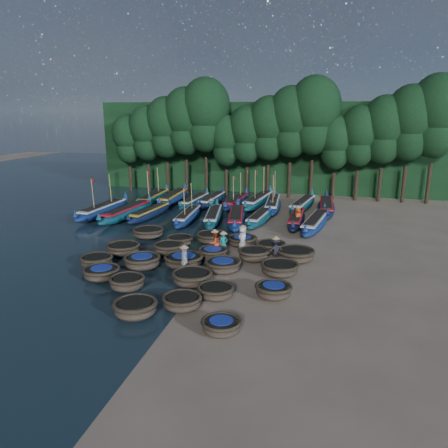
% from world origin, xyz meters
% --- Properties ---
extents(ground, '(120.00, 120.00, 0.00)m').
position_xyz_m(ground, '(0.00, 0.00, 0.00)').
color(ground, gray).
rests_on(ground, ground).
extents(foliage_wall, '(40.00, 3.00, 10.00)m').
position_xyz_m(foliage_wall, '(0.00, 23.50, 5.00)').
color(foliage_wall, black).
rests_on(foliage_wall, ground).
extents(coracle_2, '(2.23, 2.23, 0.78)m').
position_xyz_m(coracle_2, '(-1.68, -9.93, 0.44)').
color(coracle_2, '#4C3D2F').
rests_on(coracle_2, ground).
extents(coracle_3, '(2.03, 2.03, 0.70)m').
position_xyz_m(coracle_3, '(0.13, -8.70, 0.40)').
color(coracle_3, '#4C3D2F').
rests_on(coracle_3, ground).
extents(coracle_4, '(2.12, 2.12, 0.64)m').
position_xyz_m(coracle_4, '(2.47, -10.52, 0.37)').
color(coracle_4, '#4C3D2F').
rests_on(coracle_4, ground).
extents(coracle_5, '(2.24, 2.24, 0.72)m').
position_xyz_m(coracle_5, '(-5.40, -6.21, 0.42)').
color(coracle_5, '#4C3D2F').
rests_on(coracle_5, ground).
extents(coracle_6, '(2.23, 2.23, 0.75)m').
position_xyz_m(coracle_6, '(-3.40, -7.21, 0.43)').
color(coracle_6, '#4C3D2F').
rests_on(coracle_6, ground).
extents(coracle_7, '(2.29, 2.29, 0.78)m').
position_xyz_m(coracle_7, '(-0.29, -5.81, 0.45)').
color(coracle_7, '#4C3D2F').
rests_on(coracle_7, ground).
extents(coracle_8, '(1.87, 1.87, 0.69)m').
position_xyz_m(coracle_8, '(1.36, -7.15, 0.39)').
color(coracle_8, '#4C3D2F').
rests_on(coracle_8, ground).
extents(coracle_9, '(2.25, 2.25, 0.73)m').
position_xyz_m(coracle_9, '(4.14, -6.42, 0.42)').
color(coracle_9, '#4C3D2F').
rests_on(coracle_9, ground).
extents(coracle_10, '(2.26, 2.26, 0.74)m').
position_xyz_m(coracle_10, '(-6.65, -4.52, 0.42)').
color(coracle_10, '#4C3D2F').
rests_on(coracle_10, ground).
extents(coracle_11, '(2.19, 2.19, 0.81)m').
position_xyz_m(coracle_11, '(-3.93, -4.09, 0.47)').
color(coracle_11, '#4C3D2F').
rests_on(coracle_11, ground).
extents(coracle_12, '(2.36, 2.36, 0.77)m').
position_xyz_m(coracle_12, '(-1.63, -3.26, 0.45)').
color(coracle_12, '#4C3D2F').
rests_on(coracle_12, ground).
extents(coracle_13, '(2.32, 2.32, 0.71)m').
position_xyz_m(coracle_13, '(0.82, -3.46, 0.41)').
color(coracle_13, '#4C3D2F').
rests_on(coracle_13, ground).
extents(coracle_14, '(2.63, 2.63, 0.76)m').
position_xyz_m(coracle_14, '(4.09, -3.26, 0.43)').
color(coracle_14, '#4C3D2F').
rests_on(coracle_14, ground).
extents(coracle_15, '(2.65, 2.65, 0.74)m').
position_xyz_m(coracle_15, '(-6.18, -1.98, 0.42)').
color(coracle_15, '#4C3D2F').
rests_on(coracle_15, ground).
extents(coracle_16, '(2.21, 2.21, 0.75)m').
position_xyz_m(coracle_16, '(-3.35, -1.20, 0.43)').
color(coracle_16, '#4C3D2F').
rests_on(coracle_16, ground).
extents(coracle_17, '(2.11, 2.11, 0.72)m').
position_xyz_m(coracle_17, '(-0.31, -1.46, 0.42)').
color(coracle_17, '#4C3D2F').
rests_on(coracle_17, ground).
extents(coracle_18, '(2.29, 2.29, 0.78)m').
position_xyz_m(coracle_18, '(2.23, -1.20, 0.45)').
color(coracle_18, '#4C3D2F').
rests_on(coracle_18, ground).
extents(coracle_19, '(2.63, 2.63, 0.83)m').
position_xyz_m(coracle_19, '(4.77, -0.72, 0.47)').
color(coracle_19, '#4C3D2F').
rests_on(coracle_19, ground).
extents(coracle_20, '(2.73, 2.73, 0.74)m').
position_xyz_m(coracle_20, '(-6.13, 1.98, 0.42)').
color(coracle_20, '#4C3D2F').
rests_on(coracle_20, ground).
extents(coracle_21, '(1.87, 1.87, 0.66)m').
position_xyz_m(coracle_21, '(-3.27, 0.81, 0.37)').
color(coracle_21, '#4C3D2F').
rests_on(coracle_21, ground).
extents(coracle_22, '(2.20, 2.20, 0.75)m').
position_xyz_m(coracle_22, '(-1.29, 1.88, 0.43)').
color(coracle_22, '#4C3D2F').
rests_on(coracle_22, ground).
extents(coracle_23, '(2.33, 2.33, 0.69)m').
position_xyz_m(coracle_23, '(0.95, 1.68, 0.40)').
color(coracle_23, '#4C3D2F').
rests_on(coracle_23, ground).
extents(coracle_24, '(2.31, 2.31, 0.69)m').
position_xyz_m(coracle_24, '(3.05, 0.81, 0.40)').
color(coracle_24, '#4C3D2F').
rests_on(coracle_24, ground).
extents(long_boat_0, '(1.98, 8.45, 3.59)m').
position_xyz_m(long_boat_0, '(-12.77, 7.52, 0.57)').
color(long_boat_0, navy).
rests_on(long_boat_0, ground).
extents(long_boat_1, '(2.28, 8.62, 1.52)m').
position_xyz_m(long_boat_1, '(-10.29, 7.11, 0.58)').
color(long_boat_1, navy).
rests_on(long_boat_1, ground).
extents(long_boat_2, '(2.04, 7.29, 1.29)m').
position_xyz_m(long_boat_2, '(-8.38, 7.63, 0.49)').
color(long_boat_2, '#0F2239').
rests_on(long_boat_2, ground).
extents(long_boat_3, '(1.77, 7.40, 3.15)m').
position_xyz_m(long_boat_3, '(-4.80, 7.20, 0.50)').
color(long_boat_3, navy).
rests_on(long_boat_3, ground).
extents(long_boat_4, '(2.59, 7.64, 1.36)m').
position_xyz_m(long_boat_4, '(-2.69, 7.60, 0.52)').
color(long_boat_4, navy).
rests_on(long_boat_4, ground).
extents(long_boat_5, '(2.82, 8.17, 1.46)m').
position_xyz_m(long_boat_5, '(-0.72, 7.51, 0.56)').
color(long_boat_5, navy).
rests_on(long_boat_5, ground).
extents(long_boat_6, '(2.05, 7.46, 1.32)m').
position_xyz_m(long_boat_6, '(1.18, 8.33, 0.50)').
color(long_boat_6, navy).
rests_on(long_boat_6, ground).
extents(long_boat_7, '(1.32, 7.33, 1.29)m').
position_xyz_m(long_boat_7, '(4.14, 8.35, 0.49)').
color(long_boat_7, '#0F2239').
rests_on(long_boat_7, ground).
extents(long_boat_8, '(2.65, 8.16, 1.45)m').
position_xyz_m(long_boat_8, '(5.69, 7.32, 0.55)').
color(long_boat_8, navy).
rests_on(long_boat_8, ground).
extents(long_boat_9, '(1.60, 8.21, 3.49)m').
position_xyz_m(long_boat_9, '(-10.50, 13.54, 0.55)').
color(long_boat_9, navy).
rests_on(long_boat_9, ground).
extents(long_boat_10, '(1.78, 8.63, 1.52)m').
position_xyz_m(long_boat_10, '(-8.61, 14.18, 0.58)').
color(long_boat_10, navy).
rests_on(long_boat_10, ground).
extents(long_boat_11, '(1.85, 7.35, 1.30)m').
position_xyz_m(long_boat_11, '(-6.12, 13.40, 0.49)').
color(long_boat_11, navy).
rests_on(long_boat_11, ground).
extents(long_boat_12, '(1.76, 7.56, 1.33)m').
position_xyz_m(long_boat_12, '(-4.57, 14.25, 0.51)').
color(long_boat_12, '#0F2239').
rests_on(long_boat_12, ground).
extents(long_boat_13, '(1.92, 7.50, 3.20)m').
position_xyz_m(long_boat_13, '(-2.07, 14.04, 0.51)').
color(long_boat_13, navy).
rests_on(long_boat_13, ground).
extents(long_boat_14, '(2.66, 8.79, 3.76)m').
position_xyz_m(long_boat_14, '(0.01, 14.59, 0.60)').
color(long_boat_14, navy).
rests_on(long_boat_14, ground).
extents(long_boat_15, '(2.01, 8.37, 3.56)m').
position_xyz_m(long_boat_15, '(1.54, 13.24, 0.57)').
color(long_boat_15, navy).
rests_on(long_boat_15, ground).
extents(long_boat_16, '(2.73, 7.93, 1.41)m').
position_xyz_m(long_boat_16, '(4.28, 14.08, 0.54)').
color(long_boat_16, navy).
rests_on(long_boat_16, ground).
extents(long_boat_17, '(1.69, 8.55, 1.51)m').
position_xyz_m(long_boat_17, '(6.44, 13.28, 0.57)').
color(long_boat_17, '#0F2239').
rests_on(long_boat_17, ground).
extents(fisherman_0, '(0.58, 0.87, 1.95)m').
position_xyz_m(fisherman_0, '(1.21, 0.52, 0.93)').
color(fisherman_0, silver).
rests_on(fisherman_0, ground).
extents(fisherman_1, '(0.66, 0.61, 1.71)m').
position_xyz_m(fisherman_1, '(0.13, -0.47, 0.88)').
color(fisherman_1, '#1A6F6F').
rests_on(fisherman_1, ground).
extents(fisherman_2, '(0.96, 1.00, 1.83)m').
position_xyz_m(fisherman_2, '(-0.40, -0.61, 0.87)').
color(fisherman_2, '#C73F1A').
rests_on(fisherman_2, ground).
extents(fisherman_3, '(1.20, 1.01, 1.81)m').
position_xyz_m(fisherman_3, '(3.58, -1.14, 0.85)').
color(fisherman_3, black).
rests_on(fisherman_3, ground).
extents(fisherman_4, '(0.81, 1.13, 1.98)m').
position_xyz_m(fisherman_4, '(-1.09, -4.67, 0.95)').
color(fisherman_4, silver).
rests_on(fisherman_4, ground).
extents(fisherman_5, '(1.28, 1.36, 1.73)m').
position_xyz_m(fisherman_5, '(-3.42, 9.59, 0.80)').
color(fisherman_5, '#1A6F6F').
rests_on(fisherman_5, ground).
extents(fisherman_6, '(0.72, 0.94, 1.93)m').
position_xyz_m(fisherman_6, '(4.29, 7.51, 0.92)').
color(fisherman_6, '#C73F1A').
rests_on(fisherman_6, ground).
extents(tree_0, '(3.68, 3.68, 8.68)m').
position_xyz_m(tree_0, '(-16.00, 20.00, 5.97)').
color(tree_0, black).
rests_on(tree_0, ground).
extents(tree_1, '(4.09, 4.09, 9.65)m').
position_xyz_m(tree_1, '(-13.70, 20.00, 6.65)').
color(tree_1, black).
rests_on(tree_1, ground).
extents(tree_2, '(4.51, 4.51, 10.63)m').
position_xyz_m(tree_2, '(-11.40, 20.00, 7.32)').
color(tree_2, black).
rests_on(tree_2, ground).
extents(tree_3, '(4.92, 4.92, 11.60)m').
position_xyz_m(tree_3, '(-9.10, 20.00, 8.00)').
color(tree_3, black).
rests_on(tree_3, ground).
extents(tree_4, '(5.34, 5.34, 12.58)m').
position_xyz_m(tree_4, '(-6.80, 20.00, 8.67)').
color(tree_4, black).
rests_on(tree_4, ground).
extents(tree_5, '(3.68, 3.68, 8.68)m').
position_xyz_m(tree_5, '(-4.50, 20.00, 5.97)').
color(tree_5, black).
rests_on(tree_5, ground).
extents(tree_6, '(4.09, 4.09, 9.65)m').
position_xyz_m(tree_6, '(-2.20, 20.00, 6.65)').
color(tree_6, black).
rests_on(tree_6, ground).
extents(tree_7, '(4.51, 4.51, 10.63)m').
position_xyz_m(tree_7, '(0.10, 20.00, 7.32)').
color(tree_7, black).
rests_on(tree_7, ground).
extents(tree_8, '(4.92, 4.92, 11.60)m').
position_xyz_m(tree_8, '(2.40, 20.00, 8.00)').
color(tree_8, black).
rests_on(tree_8, ground).
extents(tree_9, '(5.34, 5.34, 12.58)m').
position_xyz_m(tree_9, '(4.70, 20.00, 8.67)').
color(tree_9, black).
rests_on(tree_9, ground).
extents(tree_10, '(3.68, 3.68, 8.68)m').
position_xyz_m(tree_10, '(7.00, 20.00, 5.97)').
color(tree_10, black).
rests_on(tree_10, ground).
extents(tree_11, '(4.09, 4.09, 9.65)m').
position_xyz_m(tree_11, '(9.30, 20.00, 6.65)').
color(tree_11, black).
rests_on(tree_11, ground).
extents(tree_12, '(4.51, 4.51, 10.63)m').
position_xyz_m(tree_12, '(11.60, 20.00, 7.32)').
color(tree_12, black).
rests_on(tree_12, ground).
extents(tree_13, '(4.92, 4.92, 11.60)m').
position_xyz_m(tree_13, '(13.90, 20.00, 8.00)').
color(tree_13, black).
rests_on(tree_13, ground).
extents(tree_14, '(5.34, 5.34, 12.58)m').
position_xyz_m(tree_14, '(16.20, 20.00, 8.67)').
color(tree_14, black).
rests_on(tree_14, ground).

